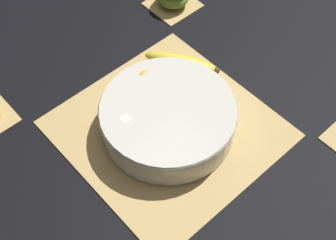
# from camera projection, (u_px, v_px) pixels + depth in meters

# --- Properties ---
(ground_plane) EXTENTS (6.00, 6.00, 0.00)m
(ground_plane) POSITION_uv_depth(u_px,v_px,m) (168.00, 129.00, 1.03)
(ground_plane) COLOR black
(bamboo_mat_center) EXTENTS (0.42, 0.43, 0.01)m
(bamboo_mat_center) POSITION_uv_depth(u_px,v_px,m) (168.00, 129.00, 1.02)
(bamboo_mat_center) COLOR tan
(bamboo_mat_center) RESTS_ON ground_plane
(coaster_mat_near_left) EXTENTS (0.12, 0.12, 0.01)m
(coaster_mat_near_left) POSITION_uv_depth(u_px,v_px,m) (173.00, 4.00, 1.27)
(coaster_mat_near_left) COLOR tan
(coaster_mat_near_left) RESTS_ON ground_plane
(fruit_salad_bowl) EXTENTS (0.29, 0.29, 0.07)m
(fruit_salad_bowl) POSITION_uv_depth(u_px,v_px,m) (168.00, 117.00, 0.99)
(fruit_salad_bowl) COLOR silver
(fruit_salad_bowl) RESTS_ON bamboo_mat_center
(whole_banana) EXTENTS (0.13, 0.17, 0.04)m
(whole_banana) POSITION_uv_depth(u_px,v_px,m) (182.00, 63.00, 1.11)
(whole_banana) COLOR yellow
(whole_banana) RESTS_ON bamboo_mat_center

